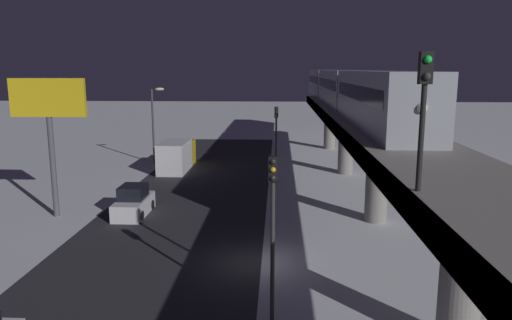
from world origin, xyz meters
TOP-DOWN VIEW (x-y plane):
  - ground_plane at (0.00, 0.00)m, footprint 240.00×240.00m
  - avenue_asphalt at (5.01, 0.00)m, footprint 11.00×84.49m
  - elevated_railway at (-7.36, -0.00)m, footprint 5.00×84.49m
  - subway_train at (-7.45, -26.23)m, footprint 2.94×55.47m
  - rail_signal at (-5.37, 8.59)m, footprint 0.36×0.41m
  - sedan_white at (8.21, -7.64)m, footprint 1.91×4.17m
  - box_truck at (8.41, -22.31)m, footprint 2.40×7.40m
  - traffic_light_near at (-1.09, 5.66)m, footprint 0.32×0.44m
  - traffic_light_mid at (-1.09, -17.24)m, footprint 0.32×0.44m
  - commercial_billboard at (13.16, -7.06)m, footprint 4.80×0.36m
  - street_lamp_far at (11.08, -25.00)m, footprint 1.35×0.44m

SIDE VIEW (x-z plane):
  - ground_plane at x=0.00m, z-range 0.00..0.00m
  - avenue_asphalt at x=5.01m, z-range 0.00..0.01m
  - sedan_white at x=8.21m, z-range -0.20..1.77m
  - box_truck at x=8.41m, z-range -0.05..2.75m
  - traffic_light_near at x=-1.09m, z-range 1.00..7.40m
  - traffic_light_mid at x=-1.09m, z-range 1.00..7.40m
  - street_lamp_far at x=11.08m, z-range 0.99..8.64m
  - elevated_railway at x=-7.36m, z-range 2.14..8.07m
  - commercial_billboard at x=13.16m, z-range 2.38..11.28m
  - subway_train at x=-7.45m, z-range 6.02..9.42m
  - rail_signal at x=-5.37m, z-range 6.66..10.66m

